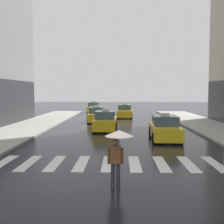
% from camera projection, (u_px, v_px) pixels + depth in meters
% --- Properties ---
extents(ground_plane, '(160.00, 160.00, 0.00)m').
position_uv_depth(ground_plane, '(122.00, 186.00, 9.32)').
color(ground_plane, black).
extents(crosswalk_markings, '(11.30, 2.80, 0.01)m').
position_uv_depth(crosswalk_markings, '(121.00, 163.00, 12.31)').
color(crosswalk_markings, silver).
rests_on(crosswalk_markings, ground).
extents(taxi_lead, '(2.05, 4.60, 1.80)m').
position_uv_depth(taxi_lead, '(165.00, 129.00, 18.58)').
color(taxi_lead, yellow).
rests_on(taxi_lead, ground).
extents(taxi_second, '(1.98, 4.56, 1.80)m').
position_uv_depth(taxi_second, '(105.00, 122.00, 23.07)').
color(taxi_second, yellow).
rests_on(taxi_second, ground).
extents(taxi_third, '(2.06, 4.60, 1.80)m').
position_uv_depth(taxi_third, '(97.00, 115.00, 29.46)').
color(taxi_third, gold).
rests_on(taxi_third, ground).
extents(taxi_fourth, '(2.02, 4.58, 1.80)m').
position_uv_depth(taxi_fourth, '(125.00, 112.00, 34.57)').
color(taxi_fourth, yellow).
rests_on(taxi_fourth, ground).
extents(taxi_fifth, '(1.95, 4.55, 1.80)m').
position_uv_depth(taxi_fifth, '(94.00, 108.00, 43.21)').
color(taxi_fifth, yellow).
rests_on(taxi_fifth, ground).
extents(pedestrian_with_umbrella, '(0.96, 0.96, 1.94)m').
position_uv_depth(pedestrian_with_umbrella, '(118.00, 143.00, 9.15)').
color(pedestrian_with_umbrella, '#333338').
rests_on(pedestrian_with_umbrella, ground).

